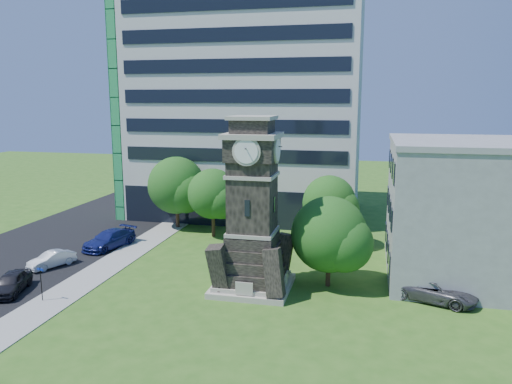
% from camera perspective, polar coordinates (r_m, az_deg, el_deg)
% --- Properties ---
extents(ground, '(160.00, 160.00, 0.00)m').
position_cam_1_polar(ground, '(35.37, -5.99, -11.64)').
color(ground, '#2F5D1A').
rests_on(ground, ground).
extents(sidewalk, '(3.00, 70.00, 0.06)m').
position_cam_1_polar(sidewalk, '(43.35, -15.89, -7.71)').
color(sidewalk, gray).
rests_on(sidewalk, ground).
extents(street, '(14.00, 80.00, 0.02)m').
position_cam_1_polar(street, '(47.93, -24.90, -6.57)').
color(street, black).
rests_on(street, ground).
extents(clock_tower, '(5.40, 5.40, 12.22)m').
position_cam_1_polar(clock_tower, '(34.78, -0.41, -2.82)').
color(clock_tower, '#B4AF9D').
rests_on(clock_tower, ground).
extents(office_tall, '(26.20, 15.11, 28.60)m').
position_cam_1_polar(office_tall, '(58.46, -0.97, 11.47)').
color(office_tall, silver).
rests_on(office_tall, ground).
extents(office_low, '(15.20, 12.20, 10.40)m').
position_cam_1_polar(office_low, '(40.81, 25.62, -1.97)').
color(office_low, '#97999C').
rests_on(office_low, ground).
extents(car_street_south, '(2.88, 4.59, 1.46)m').
position_cam_1_polar(car_street_south, '(39.27, -26.18, -9.28)').
color(car_street_south, black).
rests_on(car_street_south, ground).
extents(car_street_mid, '(2.74, 3.98, 1.24)m').
position_cam_1_polar(car_street_mid, '(43.71, -22.31, -7.15)').
color(car_street_mid, silver).
rests_on(car_street_mid, ground).
extents(car_street_north, '(3.57, 5.86, 1.59)m').
position_cam_1_polar(car_street_north, '(47.38, -16.43, -5.21)').
color(car_street_north, navy).
rests_on(car_street_north, ground).
extents(car_east_lot, '(5.96, 4.16, 1.51)m').
position_cam_1_polar(car_east_lot, '(36.06, 19.79, -10.50)').
color(car_east_lot, '#49484D').
rests_on(car_east_lot, ground).
extents(park_bench, '(2.04, 0.54, 1.05)m').
position_cam_1_polar(park_bench, '(34.59, -2.58, -11.12)').
color(park_bench, black).
rests_on(park_bench, ground).
extents(street_sign, '(0.57, 0.06, 2.38)m').
position_cam_1_polar(street_sign, '(36.60, -23.37, -9.22)').
color(street_sign, black).
rests_on(street_sign, ground).
extents(tree_nw, '(6.55, 5.96, 7.48)m').
position_cam_1_polar(tree_nw, '(52.48, -8.97, 0.57)').
color(tree_nw, '#332114').
rests_on(tree_nw, ground).
extents(tree_nc, '(5.39, 4.90, 6.74)m').
position_cam_1_polar(tree_nc, '(48.56, -4.87, -0.40)').
color(tree_nc, '#332114').
rests_on(tree_nc, ground).
extents(tree_ne, '(5.25, 4.77, 6.58)m').
position_cam_1_polar(tree_ne, '(45.62, 8.44, -1.30)').
color(tree_ne, '#332114').
rests_on(tree_ne, ground).
extents(tree_east, '(5.99, 5.45, 6.59)m').
position_cam_1_polar(tree_east, '(36.02, 8.47, -5.05)').
color(tree_east, '#332114').
rests_on(tree_east, ground).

